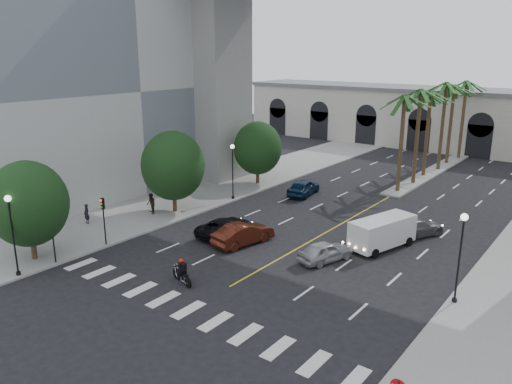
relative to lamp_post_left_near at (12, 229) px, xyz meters
The scene contains 28 objects.
ground 12.86m from the lamp_post_left_near, 23.68° to the left, with size 140.00×140.00×0.00m, color black.
sidewalk_left 20.56m from the lamp_post_left_near, 100.20° to the left, with size 8.00×100.00×0.15m, color gray.
median 44.59m from the lamp_post_left_near, 75.15° to the left, with size 2.00×24.00×0.20m, color gray.
building_left 24.14m from the lamp_post_left_near, 132.54° to the left, with size 16.50×32.50×20.60m.
pier_building 61.08m from the lamp_post_left_near, 79.24° to the left, with size 71.00×10.50×8.50m.
palm_a 35.40m from the lamp_post_left_near, 70.94° to the left, with size 3.20×3.20×10.30m.
palm_b 39.23m from the lamp_post_left_near, 72.73° to the left, with size 3.20×3.20×10.60m.
palm_c 42.88m from the lamp_post_left_near, 74.72° to the left, with size 3.20×3.20×10.10m.
palm_d 46.90m from the lamp_post_left_near, 75.60° to the left, with size 3.20×3.20×10.90m.
palm_e 50.64m from the lamp_post_left_near, 77.01° to the left, with size 3.20×3.20×10.40m.
palm_f 54.61m from the lamp_post_left_near, 77.65° to the left, with size 3.20×3.20×10.70m.
street_tree_near 2.68m from the lamp_post_left_near, 128.66° to the left, with size 5.20×5.20×6.89m.
street_tree_mid 15.12m from the lamp_post_left_near, 96.09° to the left, with size 5.44×5.44×7.21m.
street_tree_far 27.06m from the lamp_post_left_near, 93.39° to the left, with size 5.04×5.04×6.68m.
lamp_post_left_near is the anchor object (origin of this frame).
lamp_post_left_far 21.00m from the lamp_post_left_near, 90.00° to the left, with size 0.40×0.40×5.35m.
lamp_post_right 26.25m from the lamp_post_left_near, 29.69° to the left, with size 0.40×0.40×5.35m.
traffic_signal_near 2.60m from the lamp_post_left_near, 87.71° to the left, with size 0.25×0.18×3.65m.
traffic_signal_far 6.54m from the lamp_post_left_near, 89.12° to the left, with size 0.25×0.18×3.65m.
motorcycle_rider 10.75m from the lamp_post_left_near, 32.43° to the left, with size 2.17×0.83×1.61m.
car_a 19.88m from the lamp_post_left_near, 44.61° to the left, with size 1.62×4.03×1.37m, color #A1A0A5.
car_b 15.22m from the lamp_post_left_near, 58.92° to the left, with size 1.69×4.84×1.60m, color #45170D.
car_c 14.78m from the lamp_post_left_near, 67.19° to the left, with size 2.31×5.00×1.39m, color black.
car_d 28.18m from the lamp_post_left_near, 52.24° to the left, with size 1.95×4.80×1.39m, color slate.
car_e 26.95m from the lamp_post_left_near, 80.50° to the left, with size 1.89×4.70×1.60m, color #0D223D.
cargo_van 24.45m from the lamp_post_left_near, 48.60° to the left, with size 3.33×5.57×2.23m.
pedestrian_a 10.05m from the lamp_post_left_near, 120.45° to the left, with size 0.59×0.38×1.61m, color black.
pedestrian_b 13.77m from the lamp_post_left_near, 101.65° to the left, with size 0.86×0.67×1.78m, color black.
Camera 1 is at (17.79, -18.75, 13.72)m, focal length 35.00 mm.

